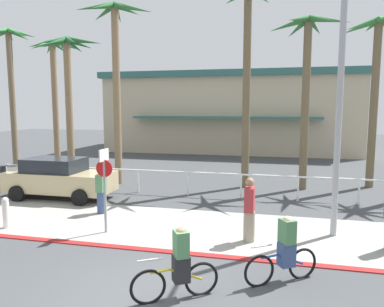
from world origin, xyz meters
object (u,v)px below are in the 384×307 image
at_px(streetlight_curb, 341,90).
at_px(palm_tree_5, 307,64).
at_px(palm_tree_4, 247,46).
at_px(car_tan_1, 59,178).
at_px(stop_sign_bike_lane, 105,178).
at_px(palm_tree_2, 68,72).
at_px(palm_tree_3, 115,52).
at_px(palm_tree_0, 10,62).
at_px(palm_tree_6, 376,62).
at_px(cyclist_yellow_1, 179,265).
at_px(pedestrian_0, 101,192).
at_px(bollard_1, 6,212).
at_px(palm_tree_1, 54,72).
at_px(pedestrian_1, 249,212).
at_px(cyclist_blue_0, 285,251).

distance_m(streetlight_curb, palm_tree_5, 6.70).
distance_m(palm_tree_4, car_tan_1, 10.10).
distance_m(stop_sign_bike_lane, streetlight_curb, 7.25).
bearing_deg(palm_tree_2, palm_tree_3, -5.41).
bearing_deg(palm_tree_0, palm_tree_4, -11.04).
distance_m(palm_tree_2, palm_tree_4, 9.00).
xyz_separation_m(palm_tree_0, palm_tree_2, (6.07, -3.28, -1.04)).
distance_m(palm_tree_0, palm_tree_4, 15.29).
relative_size(palm_tree_6, car_tan_1, 1.79).
distance_m(palm_tree_3, cyclist_yellow_1, 13.01).
bearing_deg(palm_tree_3, pedestrian_0, -71.90).
distance_m(palm_tree_2, pedestrian_0, 8.34).
xyz_separation_m(bollard_1, palm_tree_1, (-5.15, 10.69, 5.41)).
bearing_deg(palm_tree_2, streetlight_curb, -26.47).
distance_m(palm_tree_0, palm_tree_1, 3.19).
bearing_deg(pedestrian_1, bollard_1, -175.59).
distance_m(stop_sign_bike_lane, cyclist_yellow_1, 4.65).
relative_size(palm_tree_4, cyclist_blue_0, 5.92).
height_order(palm_tree_6, cyclist_yellow_1, palm_tree_6).
height_order(palm_tree_3, palm_tree_6, palm_tree_3).
relative_size(streetlight_curb, palm_tree_2, 1.02).
height_order(palm_tree_1, cyclist_blue_0, palm_tree_1).
bearing_deg(palm_tree_6, stop_sign_bike_lane, -136.35).
xyz_separation_m(bollard_1, pedestrian_1, (7.53, 0.58, 0.35)).
xyz_separation_m(palm_tree_5, pedestrian_1, (-1.85, -7.37, -4.84)).
bearing_deg(palm_tree_3, palm_tree_2, 174.59).
distance_m(palm_tree_0, palm_tree_3, 9.47).
xyz_separation_m(streetlight_curb, palm_tree_6, (2.57, 7.75, 1.55)).
relative_size(palm_tree_6, cyclist_blue_0, 5.09).
relative_size(palm_tree_1, pedestrian_0, 4.69).
height_order(palm_tree_1, pedestrian_1, palm_tree_1).
bearing_deg(pedestrian_1, pedestrian_0, 163.33).
bearing_deg(bollard_1, pedestrian_0, 45.37).
relative_size(palm_tree_1, palm_tree_3, 0.90).
xyz_separation_m(bollard_1, palm_tree_0, (-8.27, 10.74, 6.07)).
bearing_deg(palm_tree_1, palm_tree_5, -10.69).
bearing_deg(cyclist_blue_0, palm_tree_0, 143.47).
bearing_deg(palm_tree_4, cyclist_blue_0, -79.63).
bearing_deg(car_tan_1, cyclist_yellow_1, -43.74).
xyz_separation_m(palm_tree_4, pedestrian_0, (-4.58, -5.63, -5.79)).
distance_m(palm_tree_2, palm_tree_5, 11.59).
height_order(palm_tree_1, palm_tree_4, palm_tree_4).
distance_m(palm_tree_2, palm_tree_3, 2.87).
relative_size(car_tan_1, cyclist_blue_0, 2.84).
bearing_deg(bollard_1, stop_sign_bike_lane, 6.21).
distance_m(bollard_1, cyclist_blue_0, 8.63).
distance_m(bollard_1, palm_tree_6, 16.38).
relative_size(stop_sign_bike_lane, cyclist_blue_0, 1.65).
height_order(palm_tree_6, cyclist_blue_0, palm_tree_6).
distance_m(bollard_1, pedestrian_0, 3.08).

